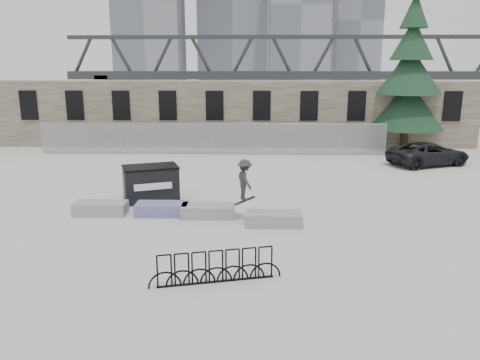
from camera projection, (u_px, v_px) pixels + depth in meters
name	position (u px, v px, depth m)	size (l,w,h in m)	color
ground	(185.00, 216.00, 17.93)	(120.00, 120.00, 0.00)	#B6B7B1
stone_wall	(216.00, 113.00, 33.14)	(36.00, 2.58, 4.50)	brown
chainlink_fence	(212.00, 138.00, 29.80)	(22.06, 0.06, 2.02)	gray
planter_far_left	(101.00, 208.00, 18.07)	(2.00, 0.90, 0.47)	gray
planter_center_left	(162.00, 208.00, 17.98)	(2.00, 0.90, 0.47)	#35349E
planter_center_right	(208.00, 210.00, 17.74)	(2.00, 0.90, 0.47)	gray
planter_offset	(274.00, 218.00, 16.83)	(2.00, 0.90, 0.47)	gray
dumpster	(151.00, 183.00, 19.78)	(2.60, 2.07, 1.49)	black
bike_rack	(216.00, 267.00, 12.35)	(3.50, 0.89, 0.90)	black
spruce_tree	(409.00, 80.00, 30.94)	(4.89, 4.89, 11.50)	#38281E
truss_bridge	(302.00, 74.00, 70.04)	(70.00, 3.00, 9.80)	#2D3033
suv	(429.00, 154.00, 26.79)	(2.19, 4.76, 1.32)	black
skateboarder	(245.00, 180.00, 17.02)	(0.89, 1.12, 1.71)	#2C2C2F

